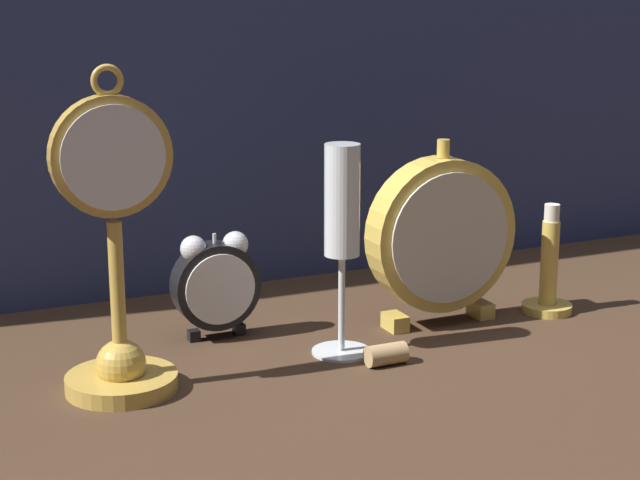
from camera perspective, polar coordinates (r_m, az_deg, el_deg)
The scene contains 7 objects.
ground_plane at distance 1.09m, azimuth 1.75°, elevation -6.70°, with size 4.00×4.00×0.00m, color #422D1E.
pocket_watch_on_stand at distance 1.01m, azimuth -10.79°, elevation -1.84°, with size 0.11×0.11×0.31m.
alarm_clock_twin_bell at distance 1.16m, azimuth -5.59°, elevation -2.18°, with size 0.09×0.03×0.12m.
mantel_clock_silver at distance 1.20m, azimuth 6.50°, elevation 0.23°, with size 0.17×0.04×0.21m.
champagne_flute at distance 1.09m, azimuth 1.18°, elevation 0.97°, with size 0.06×0.06×0.22m.
brass_candlestick at distance 1.27m, azimuth 12.09°, elevation -2.00°, with size 0.06×0.06×0.13m.
wine_cork at distance 1.09m, azimuth 3.55°, elevation -6.11°, with size 0.02×0.02×0.04m, color tan.
Camera 1 is at (-0.45, -0.92, 0.39)m, focal length 60.00 mm.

